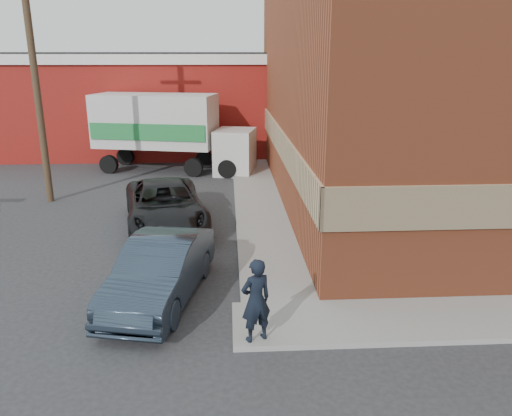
# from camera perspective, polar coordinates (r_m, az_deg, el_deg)

# --- Properties ---
(ground) EXTENTS (90.00, 90.00, 0.00)m
(ground) POSITION_cam_1_polar(r_m,az_deg,el_deg) (11.56, -0.22, -11.22)
(ground) COLOR #28282B
(ground) RESTS_ON ground
(brick_building) EXTENTS (14.25, 18.25, 9.36)m
(brick_building) POSITION_cam_1_polar(r_m,az_deg,el_deg) (21.19, 22.64, 13.70)
(brick_building) COLOR brown
(brick_building) RESTS_ON ground
(sidewalk_west) EXTENTS (1.80, 18.00, 0.12)m
(sidewalk_west) POSITION_cam_1_polar(r_m,az_deg,el_deg) (19.95, 0.12, 1.35)
(sidewalk_west) COLOR gray
(sidewalk_west) RESTS_ON ground
(warehouse) EXTENTS (16.30, 8.30, 5.60)m
(warehouse) POSITION_cam_1_polar(r_m,az_deg,el_deg) (30.77, -13.77, 11.68)
(warehouse) COLOR maroon
(warehouse) RESTS_ON ground
(utility_pole) EXTENTS (2.00, 0.26, 9.00)m
(utility_pole) POSITION_cam_1_polar(r_m,az_deg,el_deg) (20.40, -23.94, 13.64)
(utility_pole) COLOR #473423
(utility_pole) RESTS_ON ground
(man) EXTENTS (0.73, 0.62, 1.71)m
(man) POSITION_cam_1_polar(r_m,az_deg,el_deg) (9.73, -0.01, -10.51)
(man) COLOR black
(man) RESTS_ON sidewalk_south
(sedan) EXTENTS (2.40, 4.62, 1.45)m
(sedan) POSITION_cam_1_polar(r_m,az_deg,el_deg) (11.79, -10.90, -7.05)
(sedan) COLOR #273341
(sedan) RESTS_ON ground
(suv_a) EXTENTS (3.45, 5.69, 1.48)m
(suv_a) POSITION_cam_1_polar(r_m,az_deg,el_deg) (16.67, -10.34, 0.29)
(suv_a) COLOR black
(suv_a) RESTS_ON ground
(box_truck) EXTENTS (7.78, 3.81, 3.69)m
(box_truck) POSITION_cam_1_polar(r_m,az_deg,el_deg) (24.60, -9.80, 9.05)
(box_truck) COLOR silver
(box_truck) RESTS_ON ground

